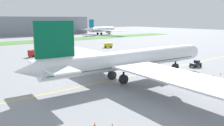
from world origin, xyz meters
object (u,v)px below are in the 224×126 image
airliner_foreground (127,60)px  traffic_cone_port_wing (95,124)px  traffic_cone_starboard_wing (112,125)px  ground_crew_wingwalker_port (213,77)px  parked_airliner_far_outer (101,30)px  traffic_cone_near_nose (221,74)px  service_truck_fuel_bowser (108,45)px  pushback_tug (196,64)px  service_truck_baggage_loader (34,53)px

airliner_foreground → traffic_cone_port_wing: (-22.36, -17.06, -5.11)m
traffic_cone_starboard_wing → ground_crew_wingwalker_port: bearing=5.4°
airliner_foreground → parked_airliner_far_outer: (99.78, 147.00, -0.19)m
traffic_cone_near_nose → traffic_cone_port_wing: bearing=-175.3°
traffic_cone_port_wing → service_truck_fuel_bowser: 98.30m
pushback_tug → service_truck_baggage_loader: size_ratio=1.03×
traffic_cone_near_nose → airliner_foreground: bearing=153.0°
pushback_tug → service_truck_fuel_bowser: 62.01m
traffic_cone_port_wing → parked_airliner_far_outer: 204.59m
pushback_tug → parked_airliner_far_outer: 164.83m
traffic_cone_port_wing → service_truck_baggage_loader: bearing=76.0°
pushback_tug → service_truck_fuel_bowser: (9.94, 61.21, 0.45)m
service_truck_fuel_bowser → traffic_cone_port_wing: bearing=-129.4°
traffic_cone_port_wing → traffic_cone_starboard_wing: size_ratio=1.00×
ground_crew_wingwalker_port → airliner_foreground: bearing=137.0°
ground_crew_wingwalker_port → traffic_cone_starboard_wing: ground_crew_wingwalker_port is taller
traffic_cone_starboard_wing → parked_airliner_far_outer: parked_airliner_far_outer is taller
traffic_cone_starboard_wing → service_truck_fuel_bowser: service_truck_fuel_bowser is taller
airliner_foreground → pushback_tug: airliner_foreground is taller
parked_airliner_far_outer → airliner_foreground: bearing=-124.2°
traffic_cone_near_nose → parked_airliner_far_outer: size_ratio=0.01×
traffic_cone_starboard_wing → service_truck_fuel_bowser: (60.50, 77.97, 1.19)m
traffic_cone_near_nose → traffic_cone_port_wing: size_ratio=1.00×
ground_crew_wingwalker_port → traffic_cone_starboard_wing: size_ratio=2.94×
pushback_tug → parked_airliner_far_outer: bearing=65.0°
airliner_foreground → service_truck_fuel_bowser: size_ratio=18.06×
service_truck_baggage_loader → traffic_cone_starboard_wing: bearing=-102.2°
traffic_cone_near_nose → parked_airliner_far_outer: parked_airliner_far_outer is taller
traffic_cone_near_nose → parked_airliner_far_outer: bearing=65.2°
ground_crew_wingwalker_port → parked_airliner_far_outer: (83.11, 162.55, 4.16)m
service_truck_fuel_bowser → parked_airliner_far_outer: (59.74, 88.11, 3.72)m
ground_crew_wingwalker_port → pushback_tug: bearing=44.6°
traffic_cone_near_nose → traffic_cone_port_wing: (-48.09, -3.93, 0.00)m
airliner_foreground → pushback_tug: bearing=-4.4°
ground_crew_wingwalker_port → traffic_cone_port_wing: size_ratio=2.94×
traffic_cone_port_wing → service_truck_fuel_bowser: bearing=50.6°
pushback_tug → traffic_cone_near_nose: pushback_tug is taller
traffic_cone_port_wing → traffic_cone_near_nose: bearing=4.7°
service_truck_baggage_loader → service_truck_fuel_bowser: service_truck_baggage_loader is taller
traffic_cone_port_wing → pushback_tug: bearing=15.7°
traffic_cone_near_nose → traffic_cone_starboard_wing: bearing=-172.7°
pushback_tug → traffic_cone_port_wing: size_ratio=10.23×
traffic_cone_near_nose → service_truck_fuel_bowser: service_truck_fuel_bowser is taller
parked_airliner_far_outer → service_truck_baggage_loader: bearing=-138.4°
airliner_foreground → traffic_cone_starboard_wing: airliner_foreground is taller
service_truck_baggage_loader → parked_airliner_far_outer: size_ratio=0.09×
traffic_cone_near_nose → service_truck_fuel_bowser: size_ratio=0.11×
parked_airliner_far_outer → traffic_cone_near_nose: bearing=-114.8°
pushback_tug → service_truck_baggage_loader: (-34.64, 56.73, 0.56)m
airliner_foreground → traffic_cone_starboard_wing: bearing=-137.0°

